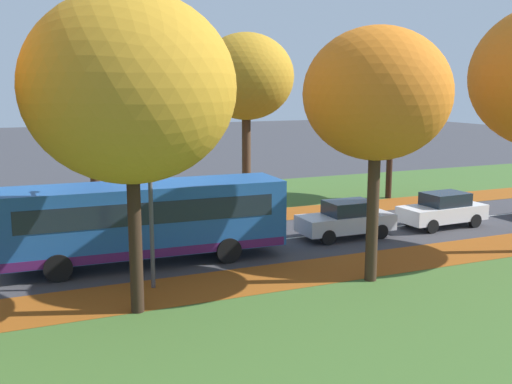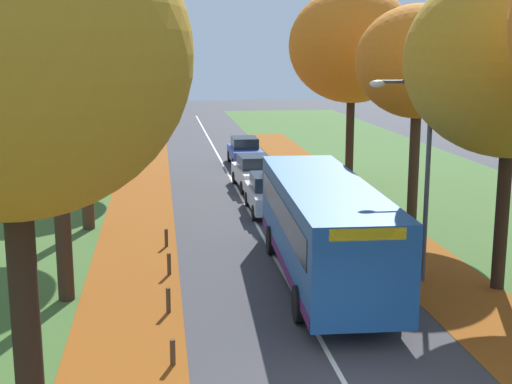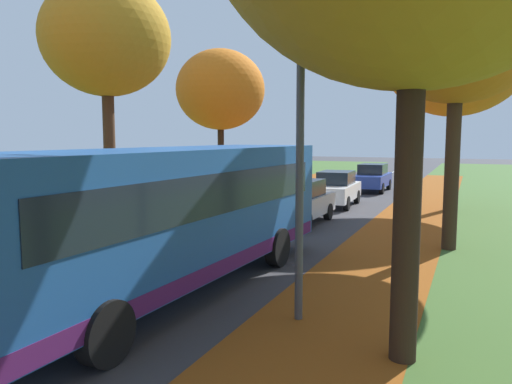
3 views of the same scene
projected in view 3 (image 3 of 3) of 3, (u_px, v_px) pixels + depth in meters
The scene contains 15 objects.
grass_verge_left at pixel (128, 201), 25.16m from camera, with size 12.00×90.00×0.01m, color #3D6028.
leaf_litter_left at pixel (126, 227), 17.87m from camera, with size 2.80×60.00×0.00m, color #8C4714.
leaf_litter_right at pixel (388, 250), 14.21m from camera, with size 2.80×60.00×0.00m, color #8C4714.
road_centre_line at pixel (301, 212), 21.51m from camera, with size 0.12×80.00×0.01m, color silver.
tree_left_mid at pixel (106, 39), 19.21m from camera, with size 4.97×4.97×9.26m.
tree_left_far at pixel (220, 90), 27.41m from camera, with size 4.89×4.89×8.01m.
tree_right_mid at pixel (458, 25), 13.67m from camera, with size 4.81×4.81×8.47m.
tree_right_far at pixel (456, 50), 21.28m from camera, with size 6.26×6.26×9.73m.
bollard_fifth at pixel (48, 246), 13.19m from camera, with size 0.12×0.12×0.69m, color #4C3823.
bollard_sixth at pixel (123, 227), 16.10m from camera, with size 0.12×0.12×0.64m, color #4C3823.
streetlamp_right at pixel (282, 106), 8.56m from camera, with size 1.89×0.28×6.00m.
bus at pixel (169, 211), 10.24m from camera, with size 2.95×10.49×2.98m.
car_silver_lead at pixel (298, 202), 18.54m from camera, with size 1.83×4.22×1.62m.
car_white_following at pixel (336, 189), 23.30m from camera, with size 1.92×4.27×1.62m.
car_blue_third_in_line at pixel (372, 178), 29.62m from camera, with size 1.79×4.20×1.62m.
Camera 3 is at (6.73, -0.29, 3.22)m, focal length 35.00 mm.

